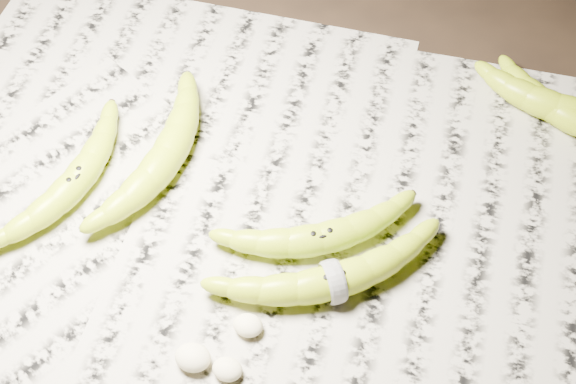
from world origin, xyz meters
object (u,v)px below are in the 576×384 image
(banana_left_a, at_px, (74,180))
(banana_upper_a, at_px, (560,110))
(banana_left_b, at_px, (166,155))
(banana_upper_b, at_px, (557,105))
(banana_center, at_px, (321,237))
(banana_taped, at_px, (333,280))

(banana_left_a, relative_size, banana_upper_a, 1.14)
(banana_left_b, bearing_deg, banana_upper_b, -57.56)
(banana_left_b, distance_m, banana_center, 0.20)
(banana_left_a, distance_m, banana_upper_b, 0.56)
(banana_upper_a, distance_m, banana_upper_b, 0.01)
(banana_left_a, height_order, banana_upper_b, banana_upper_b)
(banana_left_a, relative_size, banana_upper_b, 1.10)
(banana_upper_a, bearing_deg, banana_taped, -97.38)
(banana_upper_a, bearing_deg, banana_upper_b, 156.48)
(banana_center, bearing_deg, banana_taped, -91.11)
(banana_upper_a, bearing_deg, banana_left_a, -126.65)
(banana_left_a, height_order, banana_upper_a, same)
(banana_taped, xyz_separation_m, banana_upper_a, (0.20, 0.30, -0.00))
(banana_taped, relative_size, banana_upper_a, 1.27)
(banana_taped, xyz_separation_m, banana_upper_b, (0.19, 0.30, -0.00))
(banana_left_b, height_order, banana_upper_b, banana_left_b)
(banana_upper_a, relative_size, banana_upper_b, 0.97)
(banana_left_b, relative_size, banana_upper_b, 1.16)
(banana_left_a, bearing_deg, banana_upper_b, -50.38)
(banana_left_b, height_order, banana_center, banana_left_b)
(banana_left_a, distance_m, banana_left_b, 0.10)
(banana_upper_b, bearing_deg, banana_left_b, -146.47)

